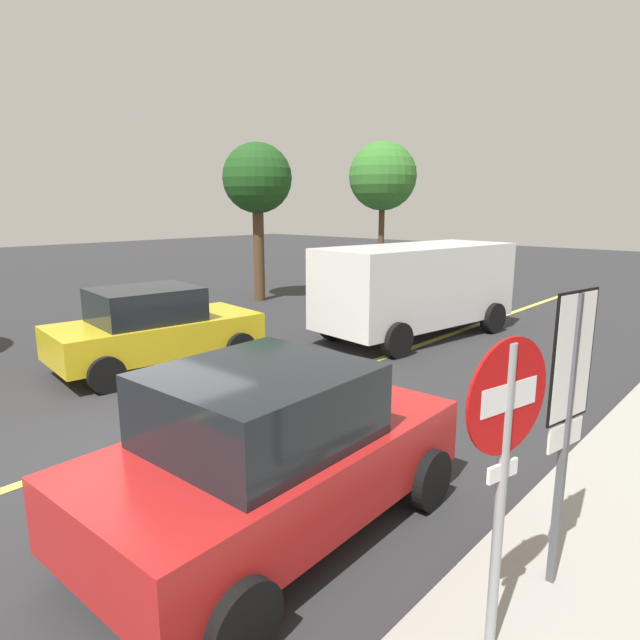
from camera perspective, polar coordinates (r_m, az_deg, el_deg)
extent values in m
plane|color=#2D2D30|center=(7.71, -19.79, -12.59)|extent=(80.00, 80.00, 0.00)
cube|color=#E0D14C|center=(9.36, -3.33, -7.47)|extent=(28.00, 0.16, 0.01)
cylinder|color=gray|center=(3.90, 18.38, -18.90)|extent=(0.07, 0.07, 2.30)
cylinder|color=red|center=(3.56, 19.23, -7.62)|extent=(0.74, 0.19, 0.76)
cube|color=white|center=(3.56, 19.23, -7.62)|extent=(0.52, 0.15, 0.18)
cube|color=white|center=(3.75, 18.70, -14.84)|extent=(0.28, 0.09, 0.11)
cube|color=#4C4C51|center=(4.65, 24.26, -12.78)|extent=(0.06, 0.06, 2.50)
cube|color=white|center=(4.39, 25.12, -3.51)|extent=(0.50, 0.12, 0.95)
cube|color=black|center=(4.39, 25.12, -3.51)|extent=(0.53, 0.12, 0.99)
cube|color=white|center=(4.58, 24.43, -10.95)|extent=(0.45, 0.11, 0.20)
cube|color=white|center=(13.16, 10.18, 3.79)|extent=(5.43, 2.71, 1.82)
cube|color=black|center=(14.76, 15.49, 5.97)|extent=(0.42, 1.84, 0.80)
cylinder|color=black|center=(15.28, 11.48, 1.39)|extent=(0.79, 0.36, 0.76)
cylinder|color=black|center=(14.15, 17.78, 0.22)|extent=(0.79, 0.36, 0.76)
cylinder|color=black|center=(12.76, 1.45, -0.43)|extent=(0.79, 0.36, 0.76)
cylinder|color=black|center=(11.37, 8.11, -2.08)|extent=(0.79, 0.36, 0.76)
cube|color=red|center=(5.40, -4.70, -15.11)|extent=(3.88, 2.00, 0.68)
cube|color=black|center=(5.00, -6.39, -8.89)|extent=(1.89, 1.71, 0.68)
cylinder|color=black|center=(6.98, -2.56, -11.65)|extent=(0.65, 0.24, 0.64)
cylinder|color=black|center=(5.99, 11.31, -16.09)|extent=(0.65, 0.24, 0.64)
cylinder|color=black|center=(5.58, -22.08, -19.03)|extent=(0.65, 0.24, 0.64)
cylinder|color=black|center=(4.27, -8.42, -28.94)|extent=(0.65, 0.24, 0.64)
cube|color=gold|center=(11.04, -16.82, -1.54)|extent=(4.10, 2.25, 0.63)
cube|color=black|center=(10.84, -17.96, 1.58)|extent=(2.06, 1.78, 0.63)
cylinder|color=black|center=(12.44, -12.81, -1.34)|extent=(0.66, 0.30, 0.64)
cylinder|color=black|center=(10.95, -8.47, -2.96)|extent=(0.66, 0.30, 0.64)
cylinder|color=black|center=(11.50, -24.57, -3.22)|extent=(0.66, 0.30, 0.64)
cylinder|color=black|center=(9.87, -21.66, -5.37)|extent=(0.66, 0.30, 0.64)
cylinder|color=#513823|center=(18.14, -6.48, 7.37)|extent=(0.36, 0.36, 3.39)
sphere|color=#1E4C1C|center=(18.11, -6.65, 14.67)|extent=(2.24, 2.24, 2.24)
cylinder|color=#513823|center=(22.90, 6.47, 8.51)|extent=(0.24, 0.24, 3.55)
sphere|color=#387A2D|center=(22.90, 6.63, 14.86)|extent=(2.76, 2.76, 2.76)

